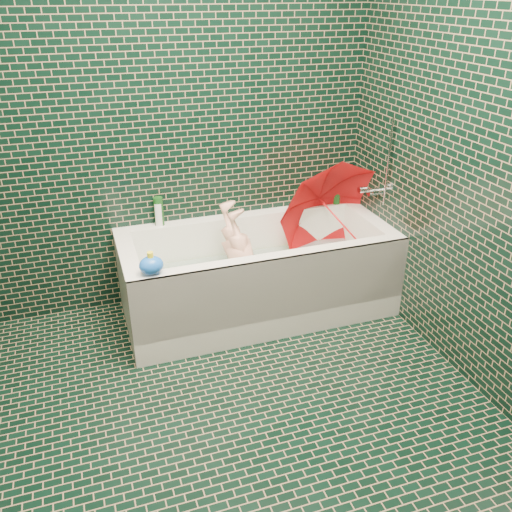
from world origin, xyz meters
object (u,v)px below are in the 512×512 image
object	(u,v)px
child	(247,269)
bathtub	(258,282)
umbrella	(340,221)
rubber_duck	(302,201)
bath_toy	(151,265)

from	to	relation	value
child	bathtub	bearing A→B (deg)	74.12
child	umbrella	distance (m)	0.69
rubber_duck	bath_toy	bearing A→B (deg)	-155.90
bathtub	rubber_duck	world-z (taller)	rubber_duck
umbrella	rubber_duck	distance (m)	0.35
bath_toy	umbrella	bearing A→B (deg)	30.41
child	rubber_duck	distance (m)	0.68
bathtub	rubber_duck	xyz separation A→B (m)	(0.45, 0.36, 0.38)
bathtub	umbrella	size ratio (longest dim) A/B	2.36
child	rubber_duck	size ratio (longest dim) A/B	8.66
child	umbrella	xyz separation A→B (m)	(0.65, 0.02, 0.23)
bathtub	rubber_duck	size ratio (longest dim) A/B	16.72
rubber_duck	bathtub	bearing A→B (deg)	-146.93
bathtub	rubber_duck	bearing A→B (deg)	38.59
rubber_duck	bath_toy	size ratio (longest dim) A/B	0.66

